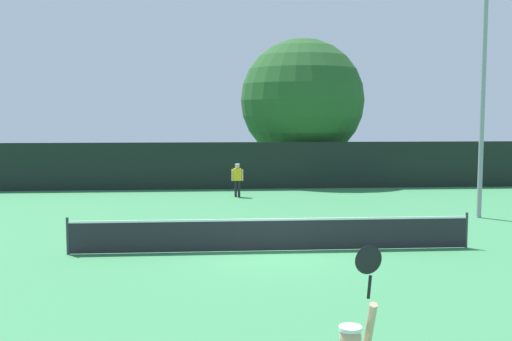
{
  "coord_description": "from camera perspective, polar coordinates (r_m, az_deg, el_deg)",
  "views": [
    {
      "loc": [
        -1.79,
        -17.46,
        4.0
      ],
      "look_at": [
        -0.09,
        5.0,
        1.91
      ],
      "focal_mm": 42.86,
      "sensor_mm": 36.0,
      "label": 1
    }
  ],
  "objects": [
    {
      "name": "light_pole",
      "position": [
        24.93,
        20.47,
        8.25
      ],
      "size": [
        1.18,
        0.28,
        9.69
      ],
      "color": "gray",
      "rests_on": "ground"
    },
    {
      "name": "tennis_net",
      "position": [
        17.9,
        1.5,
        -5.92
      ],
      "size": [
        11.77,
        0.08,
        1.07
      ],
      "color": "#232328",
      "rests_on": "ground"
    },
    {
      "name": "parked_car_mid",
      "position": [
        40.2,
        0.74,
        0.71
      ],
      "size": [
        2.17,
        4.31,
        1.69
      ],
      "rotation": [
        0.0,
        0.0,
        -0.06
      ],
      "color": "red",
      "rests_on": "ground"
    },
    {
      "name": "player_receiving",
      "position": [
        29.42,
        -1.75,
        -0.59
      ],
      "size": [
        0.57,
        0.24,
        1.6
      ],
      "rotation": [
        0.0,
        0.0,
        3.14
      ],
      "color": "yellow",
      "rests_on": "ground"
    },
    {
      "name": "ground_plane",
      "position": [
        18.01,
        1.49,
        -7.52
      ],
      "size": [
        120.0,
        120.0,
        0.0
      ],
      "primitive_type": "plane",
      "color": "#387F4C"
    },
    {
      "name": "perimeter_fence",
      "position": [
        32.57,
        -1.17,
        0.46
      ],
      "size": [
        37.22,
        0.12,
        2.5
      ],
      "primitive_type": "cube",
      "color": "black",
      "rests_on": "ground"
    },
    {
      "name": "parked_car_near",
      "position": [
        40.41,
        -13.78,
        0.58
      ],
      "size": [
        2.34,
        4.38,
        1.69
      ],
      "rotation": [
        0.0,
        0.0,
        -0.11
      ],
      "color": "#B7B7BC",
      "rests_on": "ground"
    },
    {
      "name": "tennis_ball",
      "position": [
        18.65,
        10.39,
        -7.05
      ],
      "size": [
        0.07,
        0.07,
        0.07
      ],
      "primitive_type": "sphere",
      "color": "#CCE033",
      "rests_on": "ground"
    },
    {
      "name": "large_tree",
      "position": [
        36.31,
        4.34,
        6.53
      ],
      "size": [
        7.25,
        7.25,
        8.42
      ],
      "color": "brown",
      "rests_on": "ground"
    }
  ]
}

